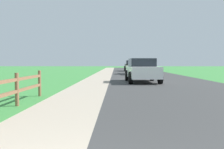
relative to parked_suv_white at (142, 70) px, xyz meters
name	(u,v)px	position (x,y,z in m)	size (l,w,h in m)	color
ground_plane	(112,74)	(-2.12, 10.42, -0.78)	(120.00, 120.00, 0.00)	#3D893F
road_asphalt	(143,74)	(1.38, 12.42, -0.78)	(7.00, 66.00, 0.01)	#3A3A3A
curb_concrete	(87,73)	(-5.12, 12.42, -0.78)	(6.00, 66.00, 0.01)	#B2A28D
grass_verge	(74,73)	(-6.62, 12.42, -0.78)	(5.00, 66.00, 0.00)	#3D893F
parked_suv_white	(142,70)	(0.00, 0.00, 0.00)	(2.11, 4.28, 1.53)	white
parked_car_beige	(136,67)	(0.55, 10.93, -0.05)	(2.31, 5.09, 1.47)	#C6B793
parked_car_black	(132,66)	(0.68, 20.92, 0.02)	(2.21, 4.47, 1.60)	black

